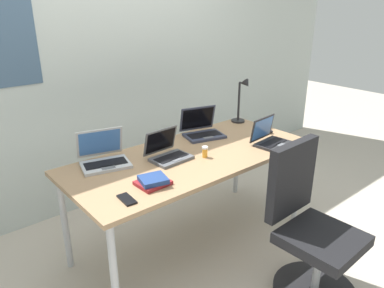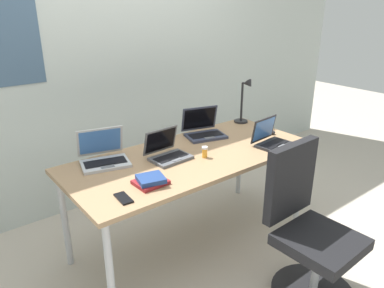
% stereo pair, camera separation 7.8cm
% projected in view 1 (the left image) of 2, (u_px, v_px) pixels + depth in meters
% --- Properties ---
extents(ground_plane, '(12.00, 12.00, 0.00)m').
position_uv_depth(ground_plane, '(192.00, 241.00, 2.89)').
color(ground_plane, '#B7AD9E').
extents(wall_back, '(6.00, 0.13, 2.60)m').
position_uv_depth(wall_back, '(110.00, 57.00, 3.20)').
color(wall_back, '#B2BCB7').
rests_on(wall_back, ground_plane).
extents(desk, '(1.80, 0.80, 0.74)m').
position_uv_depth(desk, '(192.00, 162.00, 2.64)').
color(desk, '#9E7A56').
rests_on(desk, ground_plane).
extents(desk_lamp, '(0.12, 0.18, 0.40)m').
position_uv_depth(desk_lamp, '(242.00, 101.00, 3.22)').
color(desk_lamp, black).
rests_on(desk_lamp, desk).
extents(laptop_far_corner, '(0.36, 0.33, 0.22)m').
position_uv_depth(laptop_far_corner, '(202.00, 130.00, 2.97)').
color(laptop_far_corner, '#33384C').
rests_on(laptop_far_corner, desk).
extents(laptop_near_mouse, '(0.29, 0.24, 0.20)m').
position_uv_depth(laptop_near_mouse, '(270.00, 139.00, 2.79)').
color(laptop_near_mouse, '#232326').
rests_on(laptop_near_mouse, desk).
extents(laptop_by_keyboard, '(0.28, 0.25, 0.20)m').
position_uv_depth(laptop_by_keyboard, '(168.00, 153.00, 2.54)').
color(laptop_by_keyboard, '#515459').
rests_on(laptop_by_keyboard, desk).
extents(laptop_back_left, '(0.37, 0.35, 0.22)m').
position_uv_depth(laptop_back_left, '(104.00, 158.00, 2.45)').
color(laptop_back_left, '#B7BABC').
rests_on(laptop_back_left, desk).
extents(computer_mouse, '(0.07, 0.10, 0.03)m').
position_uv_depth(computer_mouse, '(268.00, 131.00, 3.04)').
color(computer_mouse, black).
rests_on(computer_mouse, desk).
extents(cell_phone, '(0.07, 0.14, 0.01)m').
position_uv_depth(cell_phone, '(127.00, 199.00, 2.03)').
color(cell_phone, black).
rests_on(cell_phone, desk).
extents(pill_bottle, '(0.04, 0.04, 0.08)m').
position_uv_depth(pill_bottle, '(205.00, 152.00, 2.56)').
color(pill_bottle, gold).
rests_on(pill_bottle, desk).
extents(book_stack, '(0.19, 0.18, 0.05)m').
position_uv_depth(book_stack, '(153.00, 181.00, 2.19)').
color(book_stack, maroon).
rests_on(book_stack, desk).
extents(office_chair, '(0.52, 0.55, 0.97)m').
position_uv_depth(office_chair, '(310.00, 236.00, 2.30)').
color(office_chair, black).
rests_on(office_chair, ground_plane).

